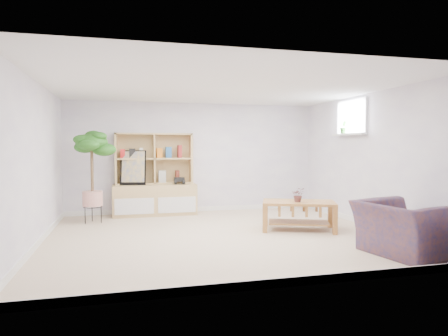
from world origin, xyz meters
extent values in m
cube|color=beige|center=(0.00, 0.00, 0.00)|extent=(5.50, 5.00, 0.01)
cube|color=white|center=(0.00, 0.00, 2.40)|extent=(5.50, 5.00, 0.01)
cube|color=white|center=(0.00, 2.50, 1.20)|extent=(5.50, 0.01, 2.40)
cube|color=white|center=(0.00, -2.50, 1.20)|extent=(5.50, 0.01, 2.40)
cube|color=white|center=(-2.75, 0.00, 1.20)|extent=(0.01, 5.00, 2.40)
cube|color=white|center=(2.75, 0.00, 1.20)|extent=(0.01, 5.00, 2.40)
cube|color=white|center=(2.67, 0.60, 1.68)|extent=(0.14, 1.00, 0.04)
imported|color=#174917|center=(1.36, 0.00, 0.62)|extent=(0.26, 0.24, 0.24)
imported|color=navy|center=(2.07, -1.74, 0.40)|extent=(1.14, 1.25, 0.81)
imported|color=#255E1F|center=(2.67, 0.80, 1.83)|extent=(0.17, 0.15, 0.25)
camera|label=1|loc=(-1.53, -6.24, 1.44)|focal=32.00mm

